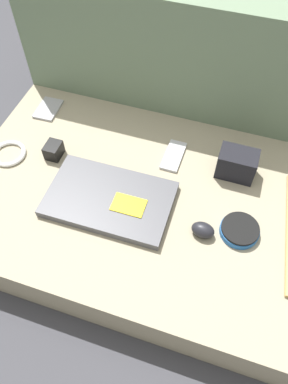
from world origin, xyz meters
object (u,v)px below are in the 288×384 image
Objects in this scene: computer_mouse at (203,230)px; charger_brick at (54,150)px; laptop at (110,199)px; camera_pouch at (237,164)px; phone_black at (174,156)px; speaker_puck at (240,230)px; phone_silver at (48,109)px.

charger_brick is at bearing 170.79° from computer_mouse.
camera_pouch is (0.31, 0.21, 0.03)m from laptop.
speaker_puck is at bearing -39.67° from phone_black.
charger_brick is at bearing -60.03° from phone_silver.
charger_brick is (-0.22, 0.11, 0.01)m from laptop.
charger_brick reaches higher than phone_silver.
speaker_puck reaches higher than phone_silver.
camera_pouch reaches higher than charger_brick.
speaker_puck is at bearing 25.93° from computer_mouse.
phone_black is (0.46, -0.07, 0.00)m from phone_silver.
camera_pouch is 0.54m from charger_brick.
laptop is at bearing -42.61° from phone_silver.
computer_mouse is at bearing -14.41° from charger_brick.
camera_pouch reaches higher than phone_black.
speaker_puck is 0.20m from camera_pouch.
phone_silver is (-0.69, 0.27, -0.01)m from speaker_puck.
charger_brick reaches higher than laptop.
phone_black is at bearing 178.38° from camera_pouch.
phone_black is (0.12, 0.22, -0.01)m from laptop.
computer_mouse is at bearing -100.62° from camera_pouch.
phone_black is (-0.14, 0.23, -0.01)m from computer_mouse.
camera_pouch is (0.19, -0.01, 0.04)m from phone_black.
phone_silver and phone_black have the same top height.
laptop reaches higher than phone_silver.
phone_silver is at bearing 172.14° from phone_black.
charger_brick is at bearing 153.62° from laptop.
phone_silver is at bearing 158.88° from speaker_puck.
camera_pouch is at bearing 104.06° from speaker_puck.
charger_brick is (0.11, -0.18, 0.02)m from phone_silver.
computer_mouse reaches higher than laptop.
phone_silver is at bearing 173.51° from camera_pouch.
computer_mouse reaches higher than phone_black.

